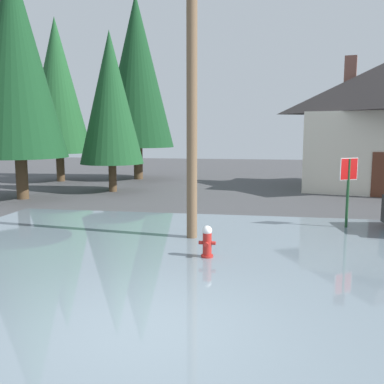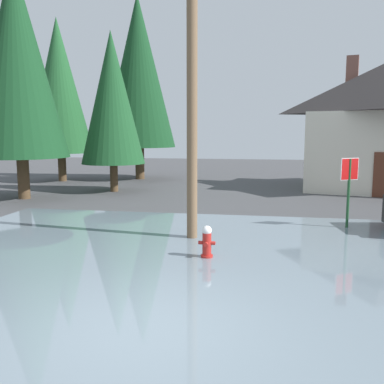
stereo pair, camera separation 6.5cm
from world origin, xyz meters
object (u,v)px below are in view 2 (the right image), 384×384
utility_pole (192,71)px  stop_sign_far (349,179)px  pine_tree_far_center (17,59)px  pine_tree_mid_left (59,86)px  fire_hydrant (207,243)px  pine_tree_tall_left (138,72)px  pine_tree_short_left (112,98)px

utility_pole → stop_sign_far: 5.61m
pine_tree_far_center → pine_tree_mid_left: bearing=102.9°
stop_sign_far → utility_pole: bearing=-155.7°
fire_hydrant → pine_tree_mid_left: bearing=126.9°
fire_hydrant → pine_tree_tall_left: 18.10m
stop_sign_far → pine_tree_short_left: size_ratio=0.28×
utility_pole → pine_tree_far_center: (-8.38, 5.70, 1.44)m
fire_hydrant → utility_pole: utility_pole is taller
stop_sign_far → pine_tree_tall_left: bearing=129.6°
pine_tree_short_left → pine_tree_far_center: 4.40m
pine_tree_short_left → pine_tree_mid_left: bearing=140.8°
pine_tree_far_center → pine_tree_tall_left: bearing=72.2°
fire_hydrant → utility_pole: size_ratio=0.09×
pine_tree_far_center → stop_sign_far: bearing=-16.3°
utility_pole → pine_tree_mid_left: (-9.88, 12.25, 1.05)m
pine_tree_tall_left → pine_tree_far_center: bearing=-107.8°
stop_sign_far → pine_tree_far_center: 13.97m
pine_tree_mid_left → pine_tree_short_left: size_ratio=1.23×
fire_hydrant → pine_tree_short_left: bearing=120.1°
utility_pole → pine_tree_mid_left: 15.77m
utility_pole → pine_tree_mid_left: bearing=128.9°
stop_sign_far → pine_tree_far_center: size_ratio=0.21×
pine_tree_tall_left → pine_tree_mid_left: size_ratio=1.17×
stop_sign_far → pine_tree_far_center: pine_tree_far_center is taller
pine_tree_tall_left → pine_tree_short_left: size_ratio=1.44×
fire_hydrant → stop_sign_far: size_ratio=0.36×
fire_hydrant → pine_tree_tall_left: pine_tree_tall_left is taller
pine_tree_mid_left → utility_pole: bearing=-51.1°
utility_pole → pine_tree_tall_left: (-5.68, 14.10, 2.00)m
pine_tree_far_center → utility_pole: bearing=-34.2°
pine_tree_tall_left → pine_tree_mid_left: (-4.20, -1.85, -0.95)m
pine_tree_short_left → pine_tree_far_center: (-3.06, -2.83, 1.41)m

